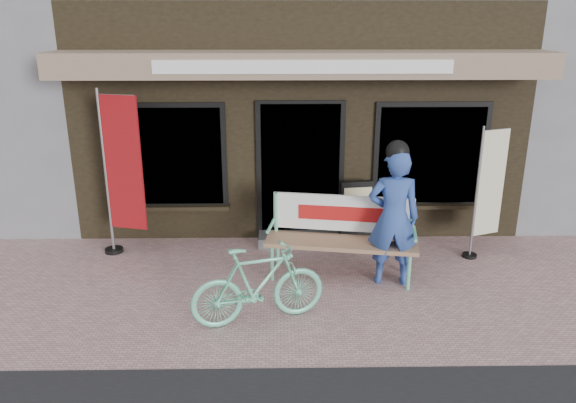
{
  "coord_description": "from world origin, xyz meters",
  "views": [
    {
      "loc": [
        -0.33,
        -6.36,
        3.44
      ],
      "look_at": [
        -0.21,
        0.7,
        1.05
      ],
      "focal_mm": 35.0,
      "sensor_mm": 36.0,
      "label": 1
    }
  ],
  "objects_px": {
    "nobori_red": "(121,172)",
    "person": "(394,215)",
    "bench": "(342,230)",
    "bicycle": "(258,285)",
    "nobori_cream": "(488,190)",
    "menu_stand": "(356,212)"
  },
  "relations": [
    {
      "from": "bicycle",
      "to": "nobori_cream",
      "type": "relative_size",
      "value": 0.81
    },
    {
      "from": "person",
      "to": "menu_stand",
      "type": "xyz_separation_m",
      "value": [
        -0.29,
        1.32,
        -0.43
      ]
    },
    {
      "from": "bicycle",
      "to": "menu_stand",
      "type": "relative_size",
      "value": 1.56
    },
    {
      "from": "bench",
      "to": "nobori_cream",
      "type": "distance_m",
      "value": 2.27
    },
    {
      "from": "bench",
      "to": "bicycle",
      "type": "distance_m",
      "value": 1.66
    },
    {
      "from": "person",
      "to": "nobori_cream",
      "type": "height_order",
      "value": "nobori_cream"
    },
    {
      "from": "person",
      "to": "nobori_red",
      "type": "distance_m",
      "value": 3.88
    },
    {
      "from": "person",
      "to": "bicycle",
      "type": "xyz_separation_m",
      "value": [
        -1.72,
        -0.98,
        -0.48
      ]
    },
    {
      "from": "nobori_cream",
      "to": "bicycle",
      "type": "bearing_deg",
      "value": -171.02
    },
    {
      "from": "nobori_red",
      "to": "person",
      "type": "bearing_deg",
      "value": -0.65
    },
    {
      "from": "bench",
      "to": "menu_stand",
      "type": "bearing_deg",
      "value": 82.11
    },
    {
      "from": "bench",
      "to": "nobori_red",
      "type": "distance_m",
      "value": 3.25
    },
    {
      "from": "bench",
      "to": "nobori_red",
      "type": "bearing_deg",
      "value": 176.46
    },
    {
      "from": "bench",
      "to": "bicycle",
      "type": "bearing_deg",
      "value": -121.48
    },
    {
      "from": "bicycle",
      "to": "nobori_cream",
      "type": "height_order",
      "value": "nobori_cream"
    },
    {
      "from": "person",
      "to": "menu_stand",
      "type": "relative_size",
      "value": 1.91
    },
    {
      "from": "bench",
      "to": "nobori_red",
      "type": "height_order",
      "value": "nobori_red"
    },
    {
      "from": "bench",
      "to": "person",
      "type": "bearing_deg",
      "value": -12.11
    },
    {
      "from": "bench",
      "to": "nobori_red",
      "type": "xyz_separation_m",
      "value": [
        -3.1,
        0.74,
        0.62
      ]
    },
    {
      "from": "nobori_red",
      "to": "menu_stand",
      "type": "xyz_separation_m",
      "value": [
        3.44,
        0.32,
        -0.74
      ]
    },
    {
      "from": "bicycle",
      "to": "bench",
      "type": "bearing_deg",
      "value": -57.82
    },
    {
      "from": "bicycle",
      "to": "menu_stand",
      "type": "height_order",
      "value": "menu_stand"
    }
  ]
}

